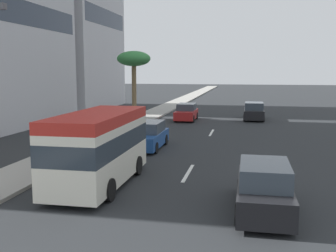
# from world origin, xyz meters

# --- Properties ---
(ground_plane) EXTENTS (198.00, 198.00, 0.00)m
(ground_plane) POSITION_xyz_m (31.50, 0.00, 0.00)
(ground_plane) COLOR #26282B
(sidewalk_right) EXTENTS (162.00, 2.74, 0.15)m
(sidewalk_right) POSITION_xyz_m (31.50, 7.18, 0.07)
(sidewalk_right) COLOR #9E9B93
(sidewalk_right) RESTS_ON ground_plane
(lane_stripe_mid) EXTENTS (3.20, 0.16, 0.01)m
(lane_stripe_mid) POSITION_xyz_m (15.14, 0.00, 0.01)
(lane_stripe_mid) COLOR silver
(lane_stripe_mid) RESTS_ON ground_plane
(lane_stripe_far) EXTENTS (3.20, 0.16, 0.01)m
(lane_stripe_far) POSITION_xyz_m (27.32, 0.00, 0.01)
(lane_stripe_far) COLOR silver
(lane_stripe_far) RESTS_ON ground_plane
(minibus_lead) EXTENTS (6.55, 2.41, 2.97)m
(minibus_lead) POSITION_xyz_m (12.53, 3.26, 1.63)
(minibus_lead) COLOR silver
(minibus_lead) RESTS_ON ground_plane
(car_second) EXTENTS (4.45, 1.91, 1.59)m
(car_second) POSITION_xyz_m (20.56, 3.28, 0.75)
(car_second) COLOR #1E478C
(car_second) RESTS_ON ground_plane
(car_third) EXTENTS (4.53, 1.89, 1.65)m
(car_third) POSITION_xyz_m (36.09, -3.20, 0.78)
(car_third) COLOR black
(car_third) RESTS_ON ground_plane
(car_fourth) EXTENTS (4.12, 1.80, 1.56)m
(car_fourth) POSITION_xyz_m (34.36, 2.96, 0.74)
(car_fourth) COLOR #A51E1E
(car_fourth) RESTS_ON ground_plane
(car_fifth) EXTENTS (4.63, 1.79, 1.68)m
(car_fifth) POSITION_xyz_m (10.62, -3.18, 0.79)
(car_fifth) COLOR black
(car_fifth) RESTS_ON ground_plane
(pedestrian_mid_block) EXTENTS (0.30, 0.32, 1.78)m
(pedestrian_mid_block) POSITION_xyz_m (22.04, 6.49, 1.14)
(pedestrian_mid_block) COLOR navy
(pedestrian_mid_block) RESTS_ON sidewalk_right
(palm_tree) EXTENTS (2.97, 2.97, 6.18)m
(palm_tree) POSITION_xyz_m (32.41, 7.42, 5.46)
(palm_tree) COLOR brown
(palm_tree) RESTS_ON sidewalk_right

